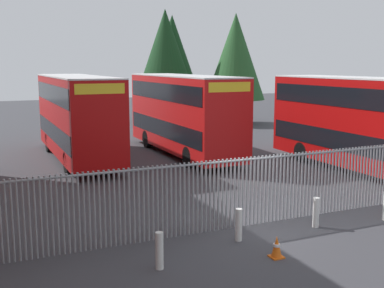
% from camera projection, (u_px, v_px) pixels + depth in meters
% --- Properties ---
extents(ground_plane, '(100.00, 100.00, 0.00)m').
position_uv_depth(ground_plane, '(157.00, 173.00, 22.26)').
color(ground_plane, '#3D3D42').
extents(palisade_fence, '(14.96, 0.14, 2.35)m').
position_uv_depth(palisade_fence, '(227.00, 192.00, 14.61)').
color(palisade_fence, gray).
rests_on(palisade_fence, ground).
extents(double_decker_bus_near_gate, '(2.54, 10.81, 4.42)m').
position_uv_depth(double_decker_bus_near_gate, '(362.00, 121.00, 22.23)').
color(double_decker_bus_near_gate, '#B70C0C').
rests_on(double_decker_bus_near_gate, ground).
extents(double_decker_bus_behind_fence_left, '(2.54, 10.81, 4.42)m').
position_uv_depth(double_decker_bus_behind_fence_left, '(77.00, 114.00, 25.13)').
color(double_decker_bus_behind_fence_left, '#B70C0C').
rests_on(double_decker_bus_behind_fence_left, ground).
extents(double_decker_bus_behind_fence_right, '(2.54, 10.81, 4.42)m').
position_uv_depth(double_decker_bus_behind_fence_right, '(183.00, 111.00, 26.61)').
color(double_decker_bus_behind_fence_right, red).
rests_on(double_decker_bus_behind_fence_right, ground).
extents(bollard_near_left, '(0.20, 0.20, 0.95)m').
position_uv_depth(bollard_near_left, '(159.00, 251.00, 11.82)').
color(bollard_near_left, silver).
rests_on(bollard_near_left, ground).
extents(bollard_center_front, '(0.20, 0.20, 0.95)m').
position_uv_depth(bollard_center_front, '(239.00, 225.00, 13.73)').
color(bollard_center_front, silver).
rests_on(bollard_center_front, ground).
extents(bollard_near_right, '(0.20, 0.20, 0.95)m').
position_uv_depth(bollard_near_right, '(316.00, 212.00, 14.86)').
color(bollard_near_right, silver).
rests_on(bollard_near_right, ground).
extents(traffic_cone_mid_forecourt, '(0.34, 0.34, 0.59)m').
position_uv_depth(traffic_cone_mid_forecourt, '(277.00, 247.00, 12.55)').
color(traffic_cone_mid_forecourt, orange).
rests_on(traffic_cone_mid_forecourt, ground).
extents(tree_tall_back, '(4.95, 4.95, 9.59)m').
position_uv_depth(tree_tall_back, '(165.00, 52.00, 40.58)').
color(tree_tall_back, '#4C3823').
rests_on(tree_tall_back, ground).
extents(tree_short_side, '(4.96, 4.96, 9.31)m').
position_uv_depth(tree_short_side, '(172.00, 56.00, 42.72)').
color(tree_short_side, '#4C3823').
rests_on(tree_short_side, ground).
extents(tree_mid_row, '(4.95, 4.95, 9.16)m').
position_uv_depth(tree_mid_row, '(235.00, 57.00, 39.63)').
color(tree_mid_row, '#4C3823').
rests_on(tree_mid_row, ground).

